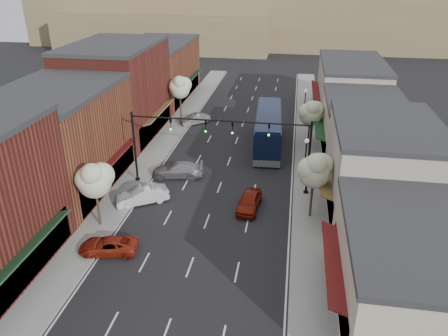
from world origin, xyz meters
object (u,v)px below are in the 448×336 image
at_px(signal_mast_left, 159,138).
at_px(tree_left_near, 94,179).
at_px(lamp_post_near, 306,153).
at_px(parked_car_b, 142,195).
at_px(tree_right_near, 315,169).
at_px(lamp_post_far, 305,100).
at_px(tree_left_far, 180,87).
at_px(parked_car_e, 195,119).
at_px(parked_car_c, 178,170).
at_px(tree_right_far, 311,112).
at_px(parked_car_a, 108,246).
at_px(coach_bus, 268,129).
at_px(red_hatchback, 249,201).
at_px(signal_mast_right, 282,146).

bearing_deg(signal_mast_left, tree_left_near, -108.10).
xyz_separation_m(lamp_post_near, parked_car_b, (-14.00, -6.42, -2.25)).
relative_size(tree_right_near, tree_left_near, 1.05).
xyz_separation_m(tree_left_near, parked_car_b, (2.05, 4.14, -3.46)).
height_order(lamp_post_far, parked_car_b, lamp_post_far).
bearing_deg(tree_left_far, parked_car_e, -25.90).
distance_m(signal_mast_left, parked_car_c, 4.39).
bearing_deg(parked_car_c, tree_right_far, 121.03).
xyz_separation_m(tree_left_far, parked_car_a, (2.05, -29.24, -4.01)).
bearing_deg(tree_right_far, coach_bus, -169.66).
relative_size(tree_right_far, tree_left_near, 0.95).
relative_size(tree_right_near, parked_car_c, 1.19).
distance_m(coach_bus, red_hatchback, 14.63).
bearing_deg(parked_car_a, tree_left_near, -157.50).
relative_size(signal_mast_right, tree_right_near, 1.38).
bearing_deg(red_hatchback, tree_right_far, 76.84).
relative_size(signal_mast_left, tree_right_near, 1.38).
height_order(tree_left_near, lamp_post_far, tree_left_near).
height_order(tree_right_near, tree_left_near, tree_right_near).
relative_size(tree_left_near, parked_car_a, 1.34).
height_order(parked_car_a, parked_car_c, parked_car_c).
bearing_deg(coach_bus, tree_left_far, 147.30).
distance_m(lamp_post_far, parked_car_a, 34.37).
distance_m(tree_right_near, parked_car_e, 25.82).
bearing_deg(parked_car_a, tree_left_far, 174.11).
bearing_deg(parked_car_a, red_hatchback, 119.91).
xyz_separation_m(tree_right_near, tree_left_far, (-16.60, 22.00, 0.15)).
bearing_deg(signal_mast_left, lamp_post_far, 56.14).
distance_m(signal_mast_right, red_hatchback, 5.75).
relative_size(tree_right_near, lamp_post_near, 1.34).
relative_size(signal_mast_right, tree_left_near, 1.44).
distance_m(coach_bus, parked_car_b, 18.04).
height_order(parked_car_a, parked_car_e, parked_car_e).
distance_m(signal_mast_left, tree_left_near, 8.48).
xyz_separation_m(tree_left_far, red_hatchback, (11.45, -21.40, -3.88)).
bearing_deg(lamp_post_near, tree_left_far, 136.11).
bearing_deg(tree_left_near, parked_car_b, 63.60).
relative_size(tree_left_near, lamp_post_far, 1.28).
height_order(signal_mast_right, parked_car_b, signal_mast_right).
relative_size(signal_mast_left, tree_right_far, 1.51).
bearing_deg(parked_car_b, tree_right_far, 106.00).
bearing_deg(parked_car_e, signal_mast_right, -8.20).
height_order(signal_mast_left, lamp_post_far, signal_mast_left).
bearing_deg(parked_car_c, parked_car_b, -25.64).
distance_m(lamp_post_near, parked_car_c, 12.47).
bearing_deg(signal_mast_left, parked_car_c, 53.72).
relative_size(tree_left_far, parked_car_c, 1.23).
bearing_deg(parked_car_b, signal_mast_left, 140.12).
distance_m(red_hatchback, parked_car_e, 22.46).
distance_m(signal_mast_right, lamp_post_far, 20.19).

